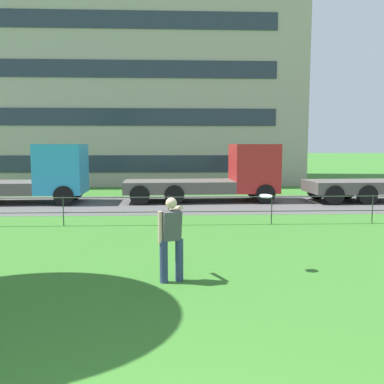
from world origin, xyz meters
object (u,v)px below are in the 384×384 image
(flatbed_truck_left, at_px, (224,176))
(flatbed_truck_right, at_px, (30,177))
(frisbee, at_px, (266,196))
(person_thrower, at_px, (171,237))
(apartment_building_background, at_px, (111,62))

(flatbed_truck_left, bearing_deg, flatbed_truck_right, -178.31)
(frisbee, xyz_separation_m, flatbed_truck_right, (-8.69, 10.99, -0.39))
(person_thrower, height_order, flatbed_truck_right, flatbed_truck_right)
(flatbed_truck_right, bearing_deg, flatbed_truck_left, 1.69)
(flatbed_truck_right, distance_m, apartment_building_background, 16.20)
(frisbee, height_order, apartment_building_background, apartment_building_background)
(person_thrower, relative_size, frisbee, 5.73)
(frisbee, bearing_deg, flatbed_truck_right, 128.33)
(flatbed_truck_left, height_order, apartment_building_background, apartment_building_background)
(frisbee, bearing_deg, person_thrower, -160.66)
(flatbed_truck_right, height_order, apartment_building_background, apartment_building_background)
(flatbed_truck_left, bearing_deg, frisbee, -92.28)
(flatbed_truck_left, distance_m, apartment_building_background, 17.43)
(frisbee, distance_m, flatbed_truck_left, 11.28)
(person_thrower, bearing_deg, flatbed_truck_left, 78.36)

